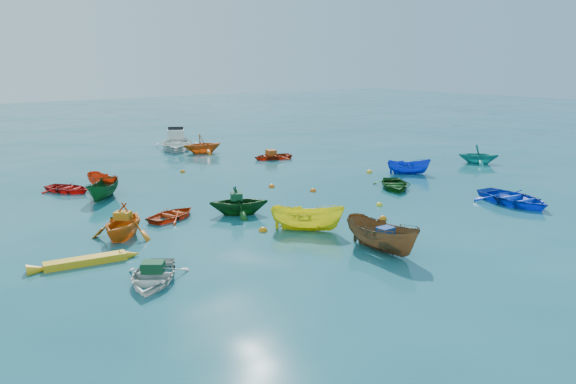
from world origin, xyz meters
TOP-DOWN VIEW (x-y plane):
  - ground at (0.00, 0.00)m, footprint 160.00×160.00m
  - dinghy_white_near at (-9.56, -0.83)m, footprint 3.26×3.44m
  - sampan_brown_mid at (-1.74, -3.03)m, footprint 1.31×3.34m
  - dinghy_blue_se at (8.17, -2.06)m, footprint 3.16×4.06m
  - dinghy_orange_w at (-8.67, 4.04)m, footprint 3.64×3.65m
  - sampan_yellow_mid at (-2.37, 0.51)m, footprint 2.89×2.97m
  - dinghy_green_e at (6.09, 3.66)m, footprint 3.47×3.60m
  - dinghy_cyan_se at (16.10, 5.50)m, footprint 3.30×3.34m
  - dinghy_red_nw at (-5.95, 5.39)m, footprint 2.93×2.53m
  - sampan_orange_n at (-6.55, 12.52)m, footprint 1.34×2.79m
  - dinghy_green_n at (-3.31, 4.21)m, footprint 3.32×3.17m
  - dinghy_red_ne at (6.01, 14.92)m, footprint 3.04×2.42m
  - sampan_blue_far at (9.67, 5.84)m, footprint 2.60×2.40m
  - dinghy_red_far at (-8.20, 13.24)m, footprint 2.95×3.23m
  - dinghy_orange_far at (3.31, 20.01)m, footprint 3.17×2.84m
  - sampan_green_far at (-7.20, 10.62)m, footprint 2.61×2.75m
  - kayak_yellow at (-10.77, 1.94)m, footprint 3.40×0.96m
  - motorboat_white at (2.59, 22.86)m, footprint 5.53×6.11m
  - tarp_green_a at (-9.51, -0.75)m, footprint 0.85×0.82m
  - tarp_blue_a at (-1.74, -3.18)m, footprint 0.59×0.45m
  - tarp_orange_a at (-8.63, 4.08)m, footprint 0.75×0.74m
  - tarp_green_b at (-3.40, 4.25)m, footprint 0.75×0.82m
  - tarp_orange_b at (5.91, 14.94)m, footprint 0.68×0.82m
  - buoy_or_a at (-3.87, 1.47)m, footprint 0.36×0.36m
  - buoy_ye_a at (-1.75, 1.94)m, footprint 0.30×0.30m
  - buoy_or_b at (1.25, -0.21)m, footprint 0.34×0.34m
  - buoy_or_c at (0.97, 7.80)m, footprint 0.34×0.34m
  - buoy_ye_c at (2.83, 1.56)m, footprint 0.31×0.31m
  - buoy_or_d at (2.15, 5.69)m, footprint 0.33×0.33m
  - buoy_or_e at (-1.07, 14.36)m, footprint 0.32×0.32m
  - buoy_ye_e at (8.02, 7.48)m, footprint 0.36×0.36m

SIDE VIEW (x-z plane):
  - ground at x=0.00m, z-range 0.00..0.00m
  - dinghy_white_near at x=-9.56m, z-range -0.29..0.29m
  - sampan_brown_mid at x=-1.74m, z-range -0.64..0.64m
  - dinghy_blue_se at x=8.17m, z-range -0.39..0.39m
  - dinghy_orange_w at x=-8.67m, z-range -0.73..0.73m
  - sampan_yellow_mid at x=-2.37m, z-range -0.58..0.58m
  - dinghy_green_e at x=6.09m, z-range -0.30..0.30m
  - dinghy_cyan_se at x=16.10m, z-range -0.67..0.67m
  - dinghy_red_nw at x=-5.95m, z-range -0.26..0.26m
  - sampan_orange_n at x=-6.55m, z-range -0.52..0.52m
  - dinghy_green_n at x=-3.31m, z-range -0.68..0.68m
  - dinghy_red_ne at x=6.01m, z-range -0.28..0.28m
  - sampan_blue_far at x=9.67m, z-range -0.50..0.50m
  - dinghy_red_far at x=-8.20m, z-range -0.27..0.27m
  - dinghy_orange_far at x=3.31m, z-range -0.75..0.75m
  - sampan_green_far at x=-7.20m, z-range -0.53..0.53m
  - kayak_yellow at x=-10.77m, z-range -0.16..0.16m
  - motorboat_white at x=2.59m, z-range -0.82..0.82m
  - buoy_or_a at x=-3.87m, z-range -0.18..0.18m
  - buoy_ye_a at x=-1.75m, z-range -0.15..0.15m
  - buoy_or_b at x=1.25m, z-range -0.17..0.17m
  - buoy_or_c at x=0.97m, z-range -0.17..0.17m
  - buoy_ye_c at x=2.83m, z-range -0.16..0.16m
  - buoy_or_d at x=2.15m, z-range -0.17..0.17m
  - buoy_or_e at x=-1.07m, z-range -0.16..0.16m
  - buoy_ye_e at x=8.02m, z-range -0.18..0.18m
  - tarp_green_a at x=-9.51m, z-range 0.29..0.62m
  - tarp_orange_b at x=5.91m, z-range 0.28..0.64m
  - tarp_blue_a at x=-1.74m, z-range 0.64..0.92m
  - tarp_green_b at x=-3.40m, z-range 0.68..1.00m
  - tarp_orange_a at x=-8.63m, z-range 0.73..1.02m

